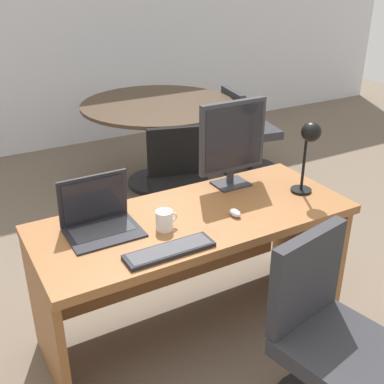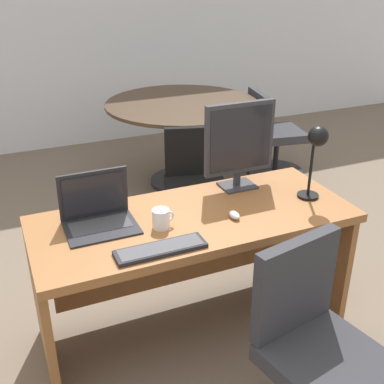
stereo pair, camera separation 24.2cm
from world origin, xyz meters
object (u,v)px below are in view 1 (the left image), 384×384
meeting_chair_far (180,193)px  meeting_chair_near (246,139)px  meeting_table (159,123)px  desk (191,243)px  laptop (98,213)px  keyboard (170,251)px  office_chair (328,352)px  coffee_mug (165,220)px  mouse (235,213)px  desk_lamp (309,142)px  monitor (233,140)px

meeting_chair_far → meeting_chair_near: bearing=32.1°
meeting_table → meeting_chair_near: meeting_chair_near is taller
desk → laptop: 0.56m
desk → keyboard: bearing=-133.5°
office_chair → meeting_chair_far: size_ratio=1.14×
meeting_chair_near → meeting_chair_far: bearing=-147.9°
coffee_mug → office_chair: bearing=-61.6°
office_chair → meeting_chair_near: size_ratio=1.08×
office_chair → meeting_chair_near: (1.38, 2.56, -0.02)m
mouse → meeting_chair_near: meeting_chair_near is taller
laptop → keyboard: size_ratio=0.83×
laptop → desk_lamp: 1.20m
laptop → meeting_chair_far: 1.40m
desk_lamp → meeting_table: size_ratio=0.31×
mouse → meeting_table: size_ratio=0.06×
keyboard → desk_lamp: 1.02m
keyboard → mouse: size_ratio=5.21×
laptop → meeting_table: (1.19, 1.77, -0.21)m
coffee_mug → meeting_chair_far: 1.36m
laptop → coffee_mug: 0.33m
meeting_chair_near → meeting_chair_far: (-1.13, -0.71, -0.04)m
monitor → mouse: bearing=-120.5°
desk_lamp → coffee_mug: 0.92m
coffee_mug → meeting_chair_near: 2.58m
monitor → mouse: monitor is taller
monitor → keyboard: size_ratio=1.19×
desk → meeting_table: bearing=69.2°
office_chair → meeting_table: (0.50, 2.72, 0.23)m
monitor → meeting_table: 1.76m
desk_lamp → meeting_chair_near: size_ratio=0.50×
mouse → desk_lamp: 0.58m
office_chair → mouse: bearing=92.7°
desk_lamp → meeting_chair_far: desk_lamp is taller
meeting_table → meeting_chair_near: (0.88, -0.15, -0.25)m
laptop → meeting_chair_near: (2.07, 1.62, -0.46)m
office_chair → desk_lamp: bearing=57.9°
coffee_mug → meeting_table: bearing=65.0°
meeting_chair_near → desk: bearing=-133.0°
laptop → desk_lamp: (1.16, -0.20, 0.23)m
mouse → desk_lamp: (0.50, 0.04, 0.29)m
meeting_chair_far → desk: bearing=-114.9°
laptop → keyboard: laptop is taller
desk_lamp → office_chair: (-0.47, -0.74, -0.67)m
meeting_chair_far → coffee_mug: bearing=-121.4°
office_chair → desk: bearing=103.8°
desk → monitor: 0.63m
monitor → desk_lamp: monitor is taller
desk → keyboard: 0.46m
laptop → monitor: bearing=6.7°
mouse → meeting_table: (0.53, 2.01, -0.15)m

